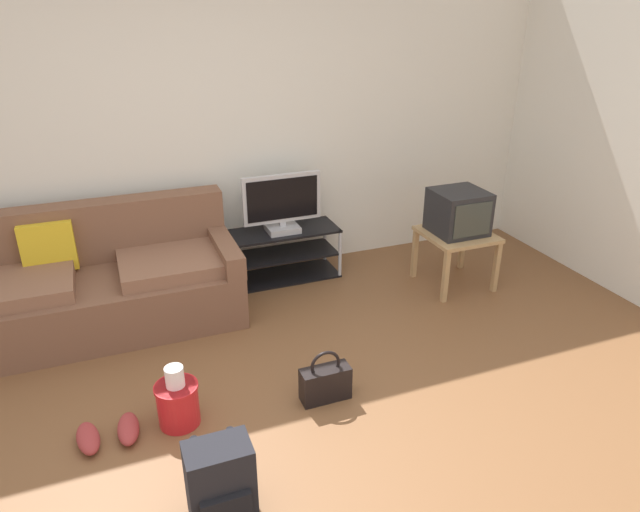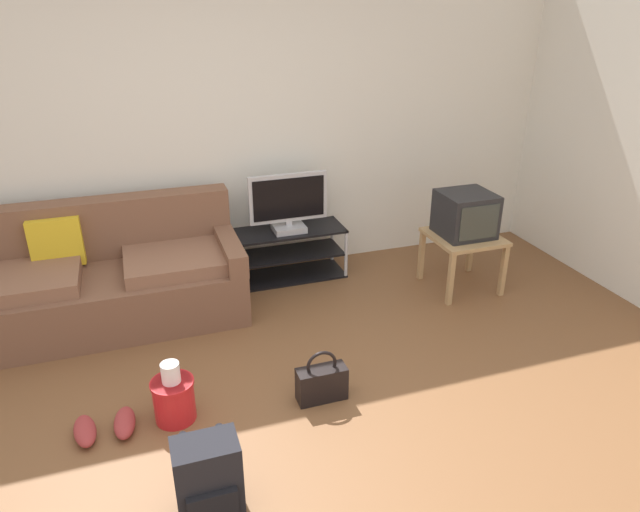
% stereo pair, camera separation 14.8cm
% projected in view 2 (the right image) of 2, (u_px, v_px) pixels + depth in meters
% --- Properties ---
extents(ground_plane, '(9.00, 9.80, 0.02)m').
position_uv_depth(ground_plane, '(300.00, 468.00, 2.99)').
color(ground_plane, brown).
extents(wall_back, '(9.00, 0.10, 2.70)m').
position_uv_depth(wall_back, '(207.00, 117.00, 4.53)').
color(wall_back, silver).
rests_on(wall_back, ground_plane).
extents(couch, '(1.96, 0.86, 0.85)m').
position_uv_depth(couch, '(105.00, 280.00, 4.24)').
color(couch, brown).
rests_on(couch, ground_plane).
extents(tv_stand, '(0.94, 0.38, 0.43)m').
position_uv_depth(tv_stand, '(289.00, 253.00, 4.90)').
color(tv_stand, black).
rests_on(tv_stand, ground_plane).
extents(flat_tv, '(0.66, 0.22, 0.49)m').
position_uv_depth(flat_tv, '(288.00, 203.00, 4.69)').
color(flat_tv, '#B2B2B7').
rests_on(flat_tv, tv_stand).
extents(side_table, '(0.54, 0.54, 0.47)m').
position_uv_depth(side_table, '(463.00, 243.00, 4.66)').
color(side_table, tan).
rests_on(side_table, ground_plane).
extents(crt_tv, '(0.41, 0.40, 0.35)m').
position_uv_depth(crt_tv, '(466.00, 214.00, 4.57)').
color(crt_tv, '#232326').
rests_on(crt_tv, side_table).
extents(backpack, '(0.30, 0.27, 0.41)m').
position_uv_depth(backpack, '(208.00, 479.00, 2.64)').
color(backpack, black).
rests_on(backpack, ground_plane).
extents(handbag, '(0.30, 0.12, 0.34)m').
position_uv_depth(handbag, '(322.00, 382.00, 3.44)').
color(handbag, black).
rests_on(handbag, ground_plane).
extents(cleaning_bucket, '(0.25, 0.25, 0.38)m').
position_uv_depth(cleaning_bucket, '(174.00, 396.00, 3.26)').
color(cleaning_bucket, red).
rests_on(cleaning_bucket, ground_plane).
extents(sneakers_pair, '(0.35, 0.28, 0.09)m').
position_uv_depth(sneakers_pair, '(105.00, 427.00, 3.19)').
color(sneakers_pair, '#993333').
rests_on(sneakers_pair, ground_plane).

